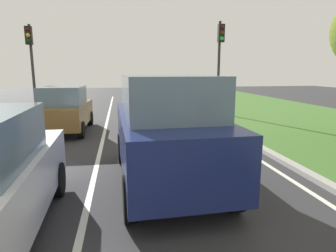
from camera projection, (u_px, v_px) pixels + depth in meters
ground_plane at (123, 133)px, 10.97m from camera, size 60.00×60.00×0.00m
lane_line_center at (104, 134)px, 10.85m from camera, size 0.12×32.00×0.01m
lane_line_right_edge at (213, 130)px, 11.55m from camera, size 0.12×32.00×0.01m
grass_verge_right at (322, 126)px, 12.35m from camera, size 9.00×48.00×0.06m
curb_right at (225, 128)px, 11.62m from camera, size 0.24×48.00×0.12m
car_suv_ahead at (166, 129)px, 5.99m from camera, size 2.08×4.55×2.28m
car_hatchback_far at (65, 109)px, 11.10m from camera, size 1.81×3.74×1.78m
traffic_light_near_right at (220, 52)px, 14.95m from camera, size 0.32×0.50×4.88m
traffic_light_overhead_left at (31, 53)px, 14.67m from camera, size 0.32×0.50×4.68m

